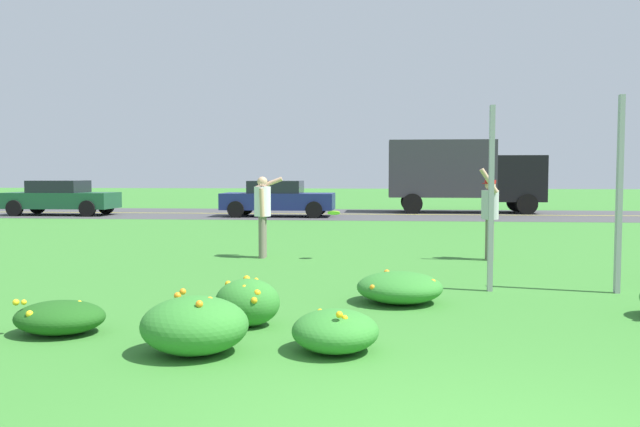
# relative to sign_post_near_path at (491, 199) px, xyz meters

# --- Properties ---
(ground_plane) EXTENTS (120.00, 120.00, 0.00)m
(ground_plane) POSITION_rel_sign_post_near_path_xyz_m (-1.04, 5.97, -1.37)
(ground_plane) COLOR #387A2D
(highway_strip) EXTENTS (120.00, 7.62, 0.01)m
(highway_strip) POSITION_rel_sign_post_near_path_xyz_m (-1.04, 18.05, -1.36)
(highway_strip) COLOR #424244
(highway_strip) RESTS_ON ground
(highway_center_stripe) EXTENTS (120.00, 0.16, 0.00)m
(highway_center_stripe) POSITION_rel_sign_post_near_path_xyz_m (-1.04, 18.05, -1.36)
(highway_center_stripe) COLOR yellow
(highway_center_stripe) RESTS_ON ground
(daylily_clump_mid_left) EXTENTS (0.98, 0.81, 0.40)m
(daylily_clump_mid_left) POSITION_rel_sign_post_near_path_xyz_m (-5.07, -3.08, -1.19)
(daylily_clump_mid_left) COLOR #1E5619
(daylily_clump_mid_left) RESTS_ON ground
(daylily_clump_front_center) EXTENTS (0.85, 0.91, 0.46)m
(daylily_clump_front_center) POSITION_rel_sign_post_near_path_xyz_m (-2.04, -3.50, -1.16)
(daylily_clump_front_center) COLOR #337F2D
(daylily_clump_front_center) RESTS_ON ground
(daylily_clump_front_right) EXTENTS (1.04, 0.98, 0.61)m
(daylily_clump_front_right) POSITION_rel_sign_post_near_path_xyz_m (-3.38, -3.71, -1.09)
(daylily_clump_front_right) COLOR #337F2D
(daylily_clump_front_right) RESTS_ON ground
(daylily_clump_front_left) EXTENTS (1.15, 1.14, 0.41)m
(daylily_clump_front_left) POSITION_rel_sign_post_near_path_xyz_m (-1.35, -1.01, -1.16)
(daylily_clump_front_left) COLOR #337F2D
(daylily_clump_front_left) RESTS_ON ground
(daylily_clump_mid_right) EXTENTS (0.75, 0.73, 0.54)m
(daylily_clump_mid_right) POSITION_rel_sign_post_near_path_xyz_m (-3.11, -2.53, -1.10)
(daylily_clump_mid_right) COLOR #337F2D
(daylily_clump_mid_right) RESTS_ON ground
(sign_post_near_path) EXTENTS (0.07, 0.10, 2.74)m
(sign_post_near_path) POSITION_rel_sign_post_near_path_xyz_m (0.00, 0.00, 0.00)
(sign_post_near_path) COLOR #93969B
(sign_post_near_path) RESTS_ON ground
(sign_post_by_roadside) EXTENTS (0.07, 0.10, 2.87)m
(sign_post_by_roadside) POSITION_rel_sign_post_near_path_xyz_m (1.82, 0.01, 0.07)
(sign_post_by_roadside) COLOR #93969B
(sign_post_by_roadside) RESTS_ON ground
(person_thrower_white_shirt) EXTENTS (0.57, 0.49, 1.68)m
(person_thrower_white_shirt) POSITION_rel_sign_post_near_path_xyz_m (-4.05, 3.46, -0.36)
(person_thrower_white_shirt) COLOR silver
(person_thrower_white_shirt) RESTS_ON ground
(person_catcher_red_cap_gray_shirt) EXTENTS (0.42, 0.49, 1.85)m
(person_catcher_red_cap_gray_shirt) POSITION_rel_sign_post_near_path_xyz_m (0.55, 3.55, -0.38)
(person_catcher_red_cap_gray_shirt) COLOR #B2B2B7
(person_catcher_red_cap_gray_shirt) RESTS_ON ground
(frisbee_lime) EXTENTS (0.26, 0.25, 0.10)m
(frisbee_lime) POSITION_rel_sign_post_near_path_xyz_m (-2.57, 3.31, -0.42)
(frisbee_lime) COLOR #8CD133
(car_dark_green_leftmost) EXTENTS (4.50, 2.00, 1.45)m
(car_dark_green_leftmost) POSITION_rel_sign_post_near_path_xyz_m (-15.04, 16.34, -0.63)
(car_dark_green_leftmost) COLOR #194C2D
(car_dark_green_leftmost) RESTS_ON ground
(car_navy_center_left) EXTENTS (4.50, 2.00, 1.45)m
(car_navy_center_left) POSITION_rel_sign_post_near_path_xyz_m (-5.85, 16.34, -0.63)
(car_navy_center_left) COLOR navy
(car_navy_center_left) RESTS_ON ground
(box_truck_black) EXTENTS (6.70, 2.46, 3.20)m
(box_truck_black) POSITION_rel_sign_post_near_path_xyz_m (1.85, 19.77, 0.44)
(box_truck_black) COLOR black
(box_truck_black) RESTS_ON ground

